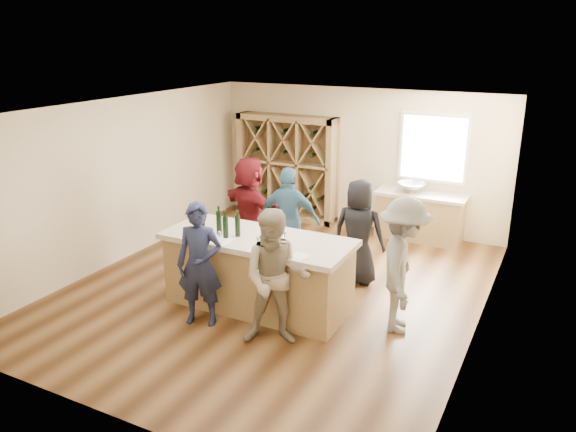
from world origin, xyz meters
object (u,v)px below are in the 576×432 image
at_px(tasting_counter_base, 258,274).
at_px(wine_bottle_d, 226,227).
at_px(wine_bottle_c, 219,222).
at_px(person_far_right, 359,232).
at_px(sink, 411,187).
at_px(person_far_mid, 289,220).
at_px(wine_rack, 287,167).
at_px(wine_bottle_e, 238,226).
at_px(person_near_left, 200,265).
at_px(wine_bottle_b, 202,223).
at_px(person_near_right, 276,278).
at_px(person_far_left, 250,209).
at_px(person_server, 403,266).
at_px(wine_bottle_a, 203,222).

height_order(tasting_counter_base, wine_bottle_d, wine_bottle_d).
distance_m(wine_bottle_c, person_far_right, 2.24).
distance_m(sink, person_far_mid, 2.82).
relative_size(wine_rack, wine_bottle_c, 6.79).
xyz_separation_m(tasting_counter_base, wine_bottle_e, (-0.26, -0.10, 0.73)).
distance_m(wine_bottle_d, person_near_left, 0.66).
relative_size(wine_bottle_b, wine_bottle_d, 1.03).
height_order(wine_rack, tasting_counter_base, wine_rack).
xyz_separation_m(wine_bottle_e, person_near_left, (-0.19, -0.67, -0.37)).
bearing_deg(sink, wine_bottle_b, -114.98).
relative_size(wine_rack, person_near_left, 1.28).
bearing_deg(person_far_mid, wine_bottle_d, 72.37).
bearing_deg(person_near_right, wine_bottle_b, 136.87).
height_order(sink, person_far_left, person_far_left).
relative_size(tasting_counter_base, person_near_right, 1.45).
bearing_deg(person_server, person_near_left, 98.66).
relative_size(person_server, person_far_right, 1.08).
bearing_deg(person_near_right, wine_bottle_a, 134.52).
height_order(tasting_counter_base, wine_bottle_b, wine_bottle_b).
bearing_deg(wine_bottle_e, person_server, 9.77).
bearing_deg(tasting_counter_base, wine_bottle_b, -161.51).
xyz_separation_m(wine_rack, wine_bottle_a, (0.73, -4.07, 0.12)).
relative_size(tasting_counter_base, wine_bottle_b, 8.00).
bearing_deg(wine_bottle_a, wine_bottle_b, -55.89).
distance_m(person_near_right, person_far_mid, 2.31).
bearing_deg(wine_bottle_d, wine_rack, 105.78).
bearing_deg(tasting_counter_base, sink, 73.30).
distance_m(tasting_counter_base, person_near_right, 1.11).
distance_m(person_near_left, person_far_mid, 2.15).
bearing_deg(person_far_left, person_server, -179.77).
height_order(wine_bottle_b, person_far_left, person_far_left).
distance_m(wine_bottle_b, person_server, 2.85).
xyz_separation_m(person_near_left, person_far_left, (-0.60, 2.33, 0.05)).
height_order(person_near_left, person_near_right, person_near_right).
xyz_separation_m(wine_rack, tasting_counter_base, (1.55, -3.91, -0.60)).
bearing_deg(sink, wine_rack, 178.51).
xyz_separation_m(sink, person_near_left, (-1.60, -4.61, -0.15)).
bearing_deg(wine_bottle_e, wine_bottle_d, -132.77).
distance_m(tasting_counter_base, wine_bottle_d, 0.86).
xyz_separation_m(tasting_counter_base, person_far_mid, (-0.20, 1.37, 0.39)).
height_order(wine_rack, person_near_right, wine_rack).
relative_size(wine_bottle_a, person_near_left, 0.17).
distance_m(wine_bottle_a, person_far_mid, 1.68).
relative_size(tasting_counter_base, wine_bottle_a, 9.04).
xyz_separation_m(wine_bottle_d, wine_bottle_e, (0.12, 0.13, -0.01)).
bearing_deg(tasting_counter_base, person_far_right, 55.84).
relative_size(tasting_counter_base, person_far_left, 1.42).
bearing_deg(wine_bottle_e, wine_bottle_b, -163.41).
relative_size(wine_bottle_c, person_far_right, 0.19).
bearing_deg(person_server, wine_bottle_c, 84.46).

